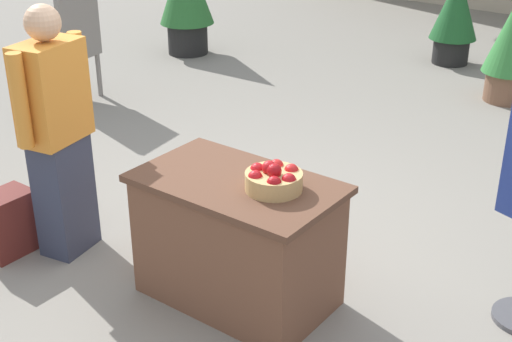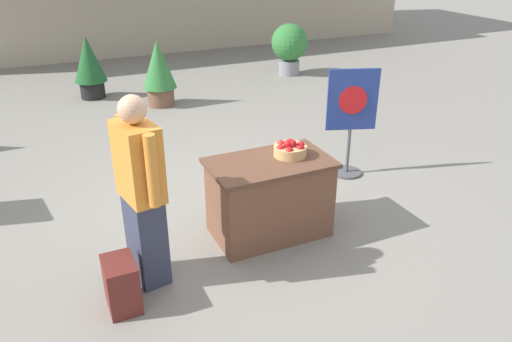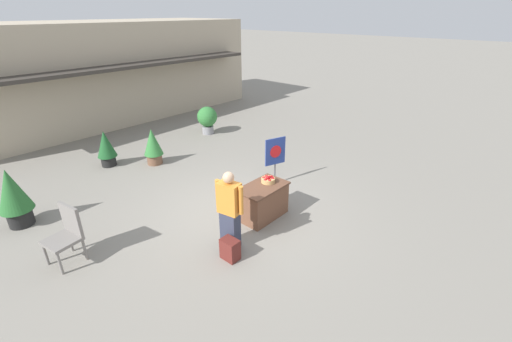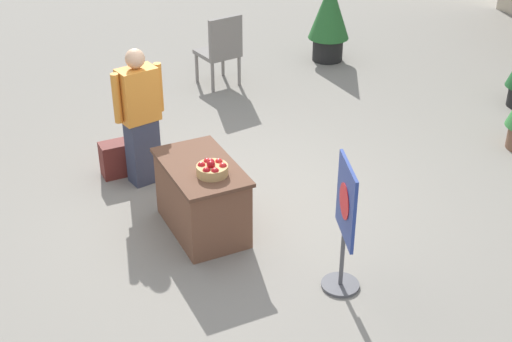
# 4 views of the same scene
# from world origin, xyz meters

# --- Properties ---
(ground_plane) EXTENTS (120.00, 120.00, 0.00)m
(ground_plane) POSITION_xyz_m (0.00, 0.00, 0.00)
(ground_plane) COLOR gray
(storefront_building) EXTENTS (12.75, 5.36, 3.86)m
(storefront_building) POSITION_xyz_m (1.86, 9.97, 1.93)
(storefront_building) COLOR #B7A88E
(storefront_building) RESTS_ON ground_plane
(display_table) EXTENTS (1.15, 0.68, 0.77)m
(display_table) POSITION_xyz_m (0.21, -0.51, 0.39)
(display_table) COLOR brown
(display_table) RESTS_ON ground_plane
(apple_basket) EXTENTS (0.31, 0.31, 0.16)m
(apple_basket) POSITION_xyz_m (0.44, -0.48, 0.84)
(apple_basket) COLOR tan
(apple_basket) RESTS_ON display_table
(person_visitor) EXTENTS (0.33, 0.60, 1.62)m
(person_visitor) POSITION_xyz_m (-1.03, -0.74, 0.83)
(person_visitor) COLOR #33384C
(person_visitor) RESTS_ON ground_plane
(backpack) EXTENTS (0.24, 0.34, 0.42)m
(backpack) POSITION_xyz_m (-1.31, -1.01, 0.21)
(backpack) COLOR maroon
(backpack) RESTS_ON ground_plane
(poster_board) EXTENTS (0.57, 0.36, 1.30)m
(poster_board) POSITION_xyz_m (1.65, 0.29, 0.71)
(poster_board) COLOR #4C4C51
(poster_board) RESTS_ON ground_plane
(patio_chair) EXTENTS (0.63, 0.63, 1.10)m
(patio_chair) POSITION_xyz_m (-3.27, 1.21, 0.61)
(patio_chair) COLOR gray
(patio_chair) RESTS_ON ground_plane
(potted_plant_far_right) EXTENTS (0.55, 0.55, 1.09)m
(potted_plant_far_right) POSITION_xyz_m (-0.71, 4.79, 0.59)
(potted_plant_far_right) COLOR black
(potted_plant_far_right) RESTS_ON ground_plane
(potted_plant_far_left) EXTENTS (0.67, 0.67, 1.33)m
(potted_plant_far_left) POSITION_xyz_m (-3.52, 3.22, 0.73)
(potted_plant_far_left) COLOR black
(potted_plant_far_left) RESTS_ON ground_plane
(potted_plant_near_left) EXTENTS (0.56, 0.56, 1.10)m
(potted_plant_near_left) POSITION_xyz_m (0.28, 3.87, 0.60)
(potted_plant_near_left) COLOR brown
(potted_plant_near_left) RESTS_ON ground_plane
(potted_plant_near_right) EXTENTS (0.74, 0.74, 1.03)m
(potted_plant_near_right) POSITION_xyz_m (3.23, 4.78, 0.60)
(potted_plant_near_right) COLOR gray
(potted_plant_near_right) RESTS_ON ground_plane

